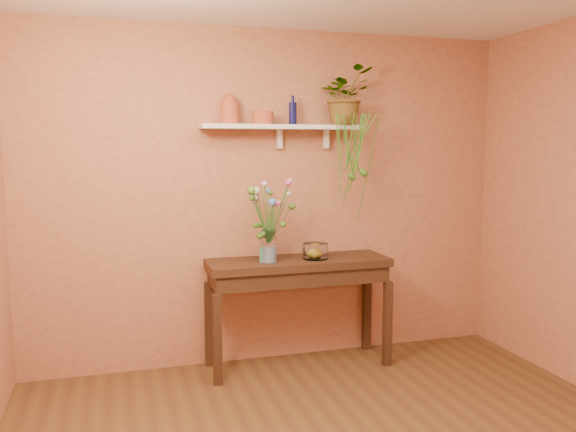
# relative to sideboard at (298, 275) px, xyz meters

# --- Properties ---
(room) EXTENTS (4.04, 4.04, 2.70)m
(room) POSITION_rel_sideboard_xyz_m (-0.15, -1.75, 0.60)
(room) COLOR brown
(room) RESTS_ON ground
(sideboard) EXTENTS (1.45, 0.46, 0.88)m
(sideboard) POSITION_rel_sideboard_xyz_m (0.00, 0.00, 0.00)
(sideboard) COLOR #391F11
(sideboard) RESTS_ON ground
(wall_shelf) EXTENTS (1.30, 0.24, 0.19)m
(wall_shelf) POSITION_rel_sideboard_xyz_m (-0.08, 0.13, 1.17)
(wall_shelf) COLOR white
(wall_shelf) RESTS_ON room
(terracotta_jug) EXTENTS (0.18, 0.18, 0.23)m
(terracotta_jug) POSITION_rel_sideboard_xyz_m (-0.51, 0.13, 1.30)
(terracotta_jug) COLOR #BB5632
(terracotta_jug) RESTS_ON wall_shelf
(terracotta_pot) EXTENTS (0.20, 0.20, 0.10)m
(terracotta_pot) POSITION_rel_sideboard_xyz_m (-0.26, 0.11, 1.24)
(terracotta_pot) COLOR #BB5632
(terracotta_pot) RESTS_ON wall_shelf
(blue_bottle) EXTENTS (0.07, 0.07, 0.23)m
(blue_bottle) POSITION_rel_sideboard_xyz_m (-0.01, 0.13, 1.28)
(blue_bottle) COLOR #0E0F3F
(blue_bottle) RESTS_ON wall_shelf
(spider_plant) EXTENTS (0.53, 0.49, 0.47)m
(spider_plant) POSITION_rel_sideboard_xyz_m (0.42, 0.09, 1.42)
(spider_plant) COLOR #35631A
(spider_plant) RESTS_ON wall_shelf
(plant_fronds) EXTENTS (0.39, 0.37, 0.87)m
(plant_fronds) POSITION_rel_sideboard_xyz_m (0.45, -0.06, 0.90)
(plant_fronds) COLOR #35631A
(plant_fronds) RESTS_ON wall_shelf
(glass_vase) EXTENTS (0.12, 0.12, 0.25)m
(glass_vase) POSITION_rel_sideboard_xyz_m (-0.26, -0.05, 0.23)
(glass_vase) COLOR white
(glass_vase) RESTS_ON sideboard
(bouquet) EXTENTS (0.45, 0.53, 0.50)m
(bouquet) POSITION_rel_sideboard_xyz_m (-0.27, -0.07, 0.57)
(bouquet) COLOR #386B28
(bouquet) RESTS_ON glass_vase
(glass_bowl) EXTENTS (0.20, 0.20, 0.12)m
(glass_bowl) POSITION_rel_sideboard_xyz_m (0.13, -0.02, 0.18)
(glass_bowl) COLOR white
(glass_bowl) RESTS_ON sideboard
(lemon) EXTENTS (0.08, 0.08, 0.08)m
(lemon) POSITION_rel_sideboard_xyz_m (0.14, -0.00, 0.17)
(lemon) COLOR yellow
(lemon) RESTS_ON glass_bowl
(carton) EXTENTS (0.06, 0.05, 0.12)m
(carton) POSITION_rel_sideboard_xyz_m (-0.30, -0.05, 0.19)
(carton) COLOR teal
(carton) RESTS_ON sideboard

